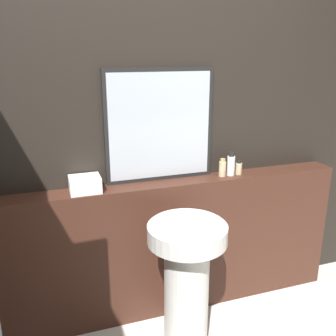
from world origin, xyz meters
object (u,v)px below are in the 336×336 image
(mirror, at_px, (160,126))
(towel_stack, at_px, (85,184))
(shampoo_bottle, at_px, (222,168))
(lotion_bottle, at_px, (239,168))
(pedestal_sink, at_px, (187,277))
(conditioner_bottle, at_px, (231,165))

(mirror, bearing_deg, towel_stack, -171.79)
(towel_stack, height_order, shampoo_bottle, shampoo_bottle)
(mirror, bearing_deg, lotion_bottle, -7.52)
(shampoo_bottle, bearing_deg, lotion_bottle, -0.00)
(pedestal_sink, bearing_deg, mirror, 89.92)
(pedestal_sink, relative_size, lotion_bottle, 8.69)
(mirror, bearing_deg, conditioner_bottle, -8.47)
(pedestal_sink, xyz_separation_m, towel_stack, (-0.51, 0.44, 0.50))
(towel_stack, xyz_separation_m, shampoo_bottle, (0.94, 0.00, 0.01))
(towel_stack, relative_size, shampoo_bottle, 1.50)
(towel_stack, height_order, lotion_bottle, lotion_bottle)
(shampoo_bottle, distance_m, lotion_bottle, 0.13)
(pedestal_sink, distance_m, lotion_bottle, 0.86)
(conditioner_bottle, bearing_deg, towel_stack, -180.00)
(towel_stack, bearing_deg, lotion_bottle, 0.00)
(conditioner_bottle, bearing_deg, lotion_bottle, -0.00)
(pedestal_sink, distance_m, mirror, 0.96)
(conditioner_bottle, bearing_deg, shampoo_bottle, 180.00)
(shampoo_bottle, bearing_deg, pedestal_sink, -134.54)
(conditioner_bottle, height_order, lotion_bottle, conditioner_bottle)
(shampoo_bottle, distance_m, conditioner_bottle, 0.07)
(mirror, distance_m, conditioner_bottle, 0.58)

